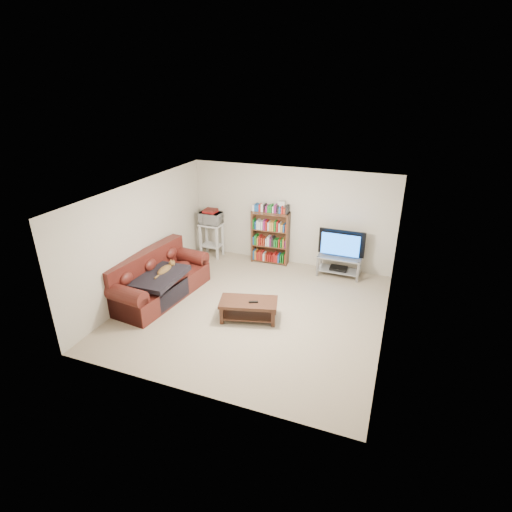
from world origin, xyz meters
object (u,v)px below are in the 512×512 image
at_px(sofa, 157,281).
at_px(tv_stand, 339,263).
at_px(coffee_table, 249,306).
at_px(bookshelf, 270,237).

distance_m(sofa, tv_stand, 4.14).
distance_m(coffee_table, tv_stand, 2.79).
bearing_deg(sofa, coffee_table, 1.96).
xyz_separation_m(sofa, coffee_table, (2.15, -0.16, -0.06)).
distance_m(tv_stand, bookshelf, 1.80).
xyz_separation_m(tv_stand, bookshelf, (-1.76, 0.17, 0.35)).
relative_size(sofa, tv_stand, 2.39).
relative_size(coffee_table, bookshelf, 0.90).
relative_size(coffee_table, tv_stand, 1.21).
xyz_separation_m(sofa, tv_stand, (3.43, 2.32, -0.00)).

